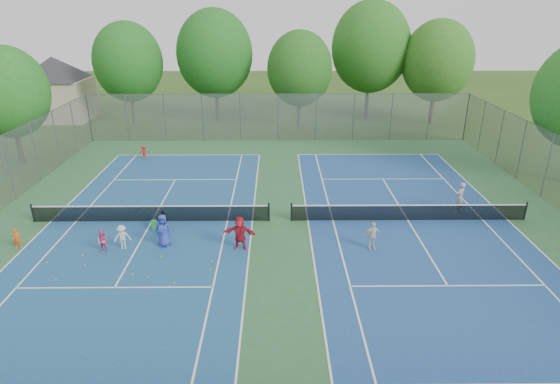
# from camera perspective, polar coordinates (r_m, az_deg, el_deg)

# --- Properties ---
(ground) EXTENTS (120.00, 120.00, 0.00)m
(ground) POSITION_cam_1_polar(r_m,az_deg,el_deg) (25.60, 0.02, -3.54)
(ground) COLOR #2C4E18
(ground) RESTS_ON ground
(court_pad) EXTENTS (32.00, 32.00, 0.01)m
(court_pad) POSITION_cam_1_polar(r_m,az_deg,el_deg) (25.59, 0.02, -3.53)
(court_pad) COLOR #2C5E36
(court_pad) RESTS_ON ground
(court_left) EXTENTS (10.97, 23.77, 0.01)m
(court_left) POSITION_cam_1_polar(r_m,az_deg,el_deg) (26.47, -15.34, -3.45)
(court_left) COLOR navy
(court_left) RESTS_ON court_pad
(court_right) EXTENTS (10.97, 23.77, 0.01)m
(court_right) POSITION_cam_1_polar(r_m,az_deg,el_deg) (26.59, 15.31, -3.32)
(court_right) COLOR navy
(court_right) RESTS_ON court_pad
(net_left) EXTENTS (12.87, 0.10, 0.91)m
(net_left) POSITION_cam_1_polar(r_m,az_deg,el_deg) (26.29, -15.44, -2.58)
(net_left) COLOR black
(net_left) RESTS_ON ground
(net_right) EXTENTS (12.87, 0.10, 0.91)m
(net_right) POSITION_cam_1_polar(r_m,az_deg,el_deg) (26.41, 15.41, -2.46)
(net_right) COLOR black
(net_right) RESTS_ON ground
(fence_north) EXTENTS (32.00, 0.10, 4.00)m
(fence_north) POSITION_cam_1_polar(r_m,az_deg,el_deg) (40.11, -0.20, 9.05)
(fence_north) COLOR gray
(fence_north) RESTS_ON ground
(house) EXTENTS (11.03, 11.03, 7.30)m
(house) POSITION_cam_1_polar(r_m,az_deg,el_deg) (52.31, -25.78, 12.48)
(house) COLOR #B7A88C
(house) RESTS_ON ground
(tree_nw) EXTENTS (6.40, 6.40, 9.58)m
(tree_nw) POSITION_cam_1_polar(r_m,az_deg,el_deg) (47.41, -18.05, 14.83)
(tree_nw) COLOR #443326
(tree_nw) RESTS_ON ground
(tree_nl) EXTENTS (7.20, 7.20, 10.69)m
(tree_nl) POSITION_cam_1_polar(r_m,az_deg,el_deg) (46.64, -7.97, 16.36)
(tree_nl) COLOR #443326
(tree_nl) RESTS_ON ground
(tree_nc) EXTENTS (6.00, 6.00, 8.85)m
(tree_nc) POSITION_cam_1_polar(r_m,az_deg,el_deg) (44.48, 2.42, 14.78)
(tree_nc) COLOR #443326
(tree_nc) RESTS_ON ground
(tree_nr) EXTENTS (7.60, 7.60, 11.42)m
(tree_nr) POSITION_cam_1_polar(r_m,az_deg,el_deg) (48.13, 11.00, 16.95)
(tree_nr) COLOR #443326
(tree_nr) RESTS_ON ground
(tree_ne) EXTENTS (6.60, 6.60, 9.77)m
(tree_ne) POSITION_cam_1_polar(r_m,az_deg,el_deg) (47.84, 18.67, 14.90)
(tree_ne) COLOR #443326
(tree_ne) RESTS_ON ground
(tree_side_w) EXTENTS (5.60, 5.60, 8.47)m
(tree_side_w) POSITION_cam_1_polar(r_m,az_deg,el_deg) (38.47, -30.29, 10.46)
(tree_side_w) COLOR #443326
(tree_side_w) RESTS_ON ground
(ball_crate) EXTENTS (0.50, 0.50, 0.33)m
(ball_crate) POSITION_cam_1_polar(r_m,az_deg,el_deg) (24.63, -14.03, -4.91)
(ball_crate) COLOR #163CA9
(ball_crate) RESTS_ON ground
(ball_hopper) EXTENTS (0.33, 0.33, 0.53)m
(ball_hopper) POSITION_cam_1_polar(r_m,az_deg,el_deg) (25.36, -15.11, -3.96)
(ball_hopper) COLOR #238339
(ball_hopper) RESTS_ON ground
(student_a) EXTENTS (0.44, 0.36, 1.04)m
(student_a) POSITION_cam_1_polar(r_m,az_deg,el_deg) (25.98, -29.41, -4.96)
(student_a) COLOR #E25415
(student_a) RESTS_ON ground
(student_b) EXTENTS (0.64, 0.54, 1.15)m
(student_b) POSITION_cam_1_polar(r_m,az_deg,el_deg) (23.82, -20.80, -5.64)
(student_b) COLOR #CF5080
(student_b) RESTS_ON ground
(student_c) EXTENTS (0.90, 0.66, 1.25)m
(student_c) POSITION_cam_1_polar(r_m,az_deg,el_deg) (23.79, -18.67, -5.24)
(student_c) COLOR beige
(student_c) RESTS_ON ground
(student_d) EXTENTS (0.71, 0.53, 1.11)m
(student_d) POSITION_cam_1_polar(r_m,az_deg,el_deg) (25.14, -14.02, -3.35)
(student_d) COLOR black
(student_d) RESTS_ON ground
(student_e) EXTENTS (0.84, 0.57, 1.66)m
(student_e) POSITION_cam_1_polar(r_m,az_deg,el_deg) (23.41, -14.04, -4.59)
(student_e) COLOR #2A3D9A
(student_e) RESTS_ON ground
(student_f) EXTENTS (1.62, 0.75, 1.68)m
(student_f) POSITION_cam_1_polar(r_m,az_deg,el_deg) (22.56, -4.92, -4.98)
(student_f) COLOR #B01927
(student_f) RESTS_ON ground
(child_far_baseline) EXTENTS (0.71, 0.42, 1.09)m
(child_far_baseline) POSITION_cam_1_polar(r_m,az_deg,el_deg) (36.88, -16.23, 4.63)
(child_far_baseline) COLOR #AA181D
(child_far_baseline) RESTS_ON ground
(instructor) EXTENTS (0.78, 0.75, 1.80)m
(instructor) POSITION_cam_1_polar(r_m,az_deg,el_deg) (28.17, 21.07, -0.63)
(instructor) COLOR gray
(instructor) RESTS_ON ground
(teen_court_b) EXTENTS (0.89, 0.50, 1.44)m
(teen_court_b) POSITION_cam_1_polar(r_m,az_deg,el_deg) (22.92, 11.17, -5.24)
(teen_court_b) COLOR silver
(teen_court_b) RESTS_ON ground
(tennis_ball_0) EXTENTS (0.07, 0.07, 0.07)m
(tennis_ball_0) POSITION_cam_1_polar(r_m,az_deg,el_deg) (25.16, -19.27, -5.29)
(tennis_ball_0) COLOR #D1E334
(tennis_ball_0) RESTS_ON ground
(tennis_ball_1) EXTENTS (0.07, 0.07, 0.07)m
(tennis_ball_1) POSITION_cam_1_polar(r_m,az_deg,el_deg) (23.22, -22.72, -8.21)
(tennis_ball_1) COLOR #C4D631
(tennis_ball_1) RESTS_ON ground
(tennis_ball_2) EXTENTS (0.07, 0.07, 0.07)m
(tennis_ball_2) POSITION_cam_1_polar(r_m,az_deg,el_deg) (22.77, -14.33, -7.68)
(tennis_ball_2) COLOR gold
(tennis_ball_2) RESTS_ON ground
(tennis_ball_3) EXTENTS (0.07, 0.07, 0.07)m
(tennis_ball_3) POSITION_cam_1_polar(r_m,az_deg,el_deg) (24.11, -26.56, -7.75)
(tennis_ball_3) COLOR #AFD331
(tennis_ball_3) RESTS_ON ground
(tennis_ball_4) EXTENTS (0.07, 0.07, 0.07)m
(tennis_ball_4) POSITION_cam_1_polar(r_m,az_deg,el_deg) (22.54, -25.66, -9.69)
(tennis_ball_4) COLOR #C1E635
(tennis_ball_4) RESTS_ON ground
(tennis_ball_5) EXTENTS (0.07, 0.07, 0.07)m
(tennis_ball_5) POSITION_cam_1_polar(r_m,az_deg,el_deg) (24.89, -14.94, -5.06)
(tennis_ball_5) COLOR #BBCC2F
(tennis_ball_5) RESTS_ON ground
(tennis_ball_6) EXTENTS (0.07, 0.07, 0.07)m
(tennis_ball_6) POSITION_cam_1_polar(r_m,az_deg,el_deg) (21.33, -8.53, -9.37)
(tennis_ball_6) COLOR #C1D832
(tennis_ball_6) RESTS_ON ground
(tennis_ball_7) EXTENTS (0.07, 0.07, 0.07)m
(tennis_ball_7) POSITION_cam_1_polar(r_m,az_deg,el_deg) (20.70, -12.77, -10.78)
(tennis_ball_7) COLOR #BDD130
(tennis_ball_7) RESTS_ON ground
(tennis_ball_8) EXTENTS (0.07, 0.07, 0.07)m
(tennis_ball_8) POSITION_cam_1_polar(r_m,az_deg,el_deg) (24.03, -22.92, -7.19)
(tennis_ball_8) COLOR gold
(tennis_ball_8) RESTS_ON ground
(tennis_ball_9) EXTENTS (0.07, 0.07, 0.07)m
(tennis_ball_9) POSITION_cam_1_polar(r_m,az_deg,el_deg) (21.37, -15.88, -9.98)
(tennis_ball_9) COLOR gold
(tennis_ball_9) RESTS_ON ground
(tennis_ball_10) EXTENTS (0.07, 0.07, 0.07)m
(tennis_ball_10) POSITION_cam_1_polar(r_m,az_deg,el_deg) (21.76, -17.56, -9.58)
(tennis_ball_10) COLOR #BEE134
(tennis_ball_10) RESTS_ON ground
(tennis_ball_11) EXTENTS (0.07, 0.07, 0.07)m
(tennis_ball_11) POSITION_cam_1_polar(r_m,az_deg,el_deg) (21.95, -8.27, -8.38)
(tennis_ball_11) COLOR #D5E334
(tennis_ball_11) RESTS_ON ground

